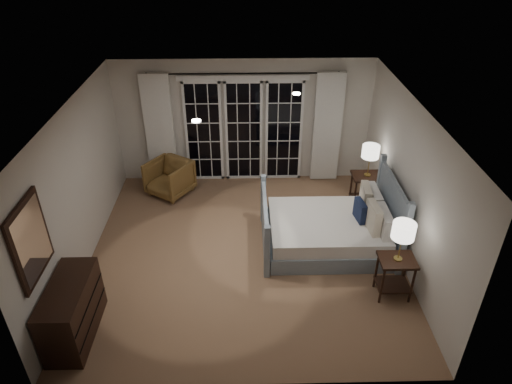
{
  "coord_description": "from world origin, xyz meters",
  "views": [
    {
      "loc": [
        0.04,
        -5.92,
        4.79
      ],
      "look_at": [
        0.19,
        0.17,
        1.05
      ],
      "focal_mm": 32.0,
      "sensor_mm": 36.0,
      "label": 1
    }
  ],
  "objects_px": {
    "lamp_left": "(404,231)",
    "lamp_right": "(371,152)",
    "armchair": "(169,178)",
    "bed": "(330,230)",
    "nightstand_right": "(366,186)",
    "nightstand_left": "(395,271)",
    "dresser": "(72,311)"
  },
  "relations": [
    {
      "from": "lamp_right",
      "to": "dresser",
      "type": "bearing_deg",
      "value": -146.76
    },
    {
      "from": "bed",
      "to": "lamp_right",
      "type": "xyz_separation_m",
      "value": [
        0.83,
        1.12,
        0.86
      ]
    },
    {
      "from": "bed",
      "to": "nightstand_left",
      "type": "height_order",
      "value": "bed"
    },
    {
      "from": "bed",
      "to": "lamp_left",
      "type": "relative_size",
      "value": 3.45
    },
    {
      "from": "nightstand_right",
      "to": "armchair",
      "type": "distance_m",
      "value": 3.77
    },
    {
      "from": "bed",
      "to": "nightstand_right",
      "type": "bearing_deg",
      "value": 53.73
    },
    {
      "from": "nightstand_right",
      "to": "lamp_left",
      "type": "relative_size",
      "value": 1.15
    },
    {
      "from": "lamp_right",
      "to": "bed",
      "type": "bearing_deg",
      "value": -126.27
    },
    {
      "from": "lamp_right",
      "to": "armchair",
      "type": "distance_m",
      "value": 3.86
    },
    {
      "from": "lamp_left",
      "to": "lamp_right",
      "type": "height_order",
      "value": "lamp_right"
    },
    {
      "from": "nightstand_right",
      "to": "armchair",
      "type": "relative_size",
      "value": 0.92
    },
    {
      "from": "nightstand_left",
      "to": "bed",
      "type": "bearing_deg",
      "value": 121.27
    },
    {
      "from": "dresser",
      "to": "lamp_right",
      "type": "bearing_deg",
      "value": 33.24
    },
    {
      "from": "nightstand_left",
      "to": "nightstand_right",
      "type": "distance_m",
      "value": 2.31
    },
    {
      "from": "nightstand_right",
      "to": "armchair",
      "type": "height_order",
      "value": "nightstand_right"
    },
    {
      "from": "bed",
      "to": "armchair",
      "type": "height_order",
      "value": "bed"
    },
    {
      "from": "lamp_left",
      "to": "lamp_right",
      "type": "relative_size",
      "value": 1.02
    },
    {
      "from": "armchair",
      "to": "dresser",
      "type": "relative_size",
      "value": 0.66
    },
    {
      "from": "lamp_right",
      "to": "dresser",
      "type": "distance_m",
      "value": 5.41
    },
    {
      "from": "bed",
      "to": "dresser",
      "type": "bearing_deg",
      "value": -153.65
    },
    {
      "from": "lamp_right",
      "to": "nightstand_right",
      "type": "bearing_deg",
      "value": -90.0
    },
    {
      "from": "bed",
      "to": "nightstand_left",
      "type": "distance_m",
      "value": 1.39
    },
    {
      "from": "nightstand_left",
      "to": "dresser",
      "type": "distance_m",
      "value": 4.41
    },
    {
      "from": "nightstand_right",
      "to": "lamp_right",
      "type": "bearing_deg",
      "value": 90.0
    },
    {
      "from": "nightstand_left",
      "to": "lamp_left",
      "type": "relative_size",
      "value": 1.09
    },
    {
      "from": "dresser",
      "to": "nightstand_left",
      "type": "bearing_deg",
      "value": 8.13
    },
    {
      "from": "lamp_left",
      "to": "nightstand_left",
      "type": "bearing_deg",
      "value": -45.0
    },
    {
      "from": "bed",
      "to": "lamp_left",
      "type": "bearing_deg",
      "value": -58.73
    },
    {
      "from": "nightstand_left",
      "to": "lamp_right",
      "type": "relative_size",
      "value": 1.11
    },
    {
      "from": "lamp_left",
      "to": "dresser",
      "type": "relative_size",
      "value": 0.52
    },
    {
      "from": "lamp_right",
      "to": "armchair",
      "type": "xyz_separation_m",
      "value": [
        -3.72,
        0.61,
        -0.83
      ]
    },
    {
      "from": "nightstand_right",
      "to": "lamp_left",
      "type": "height_order",
      "value": "lamp_left"
    }
  ]
}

